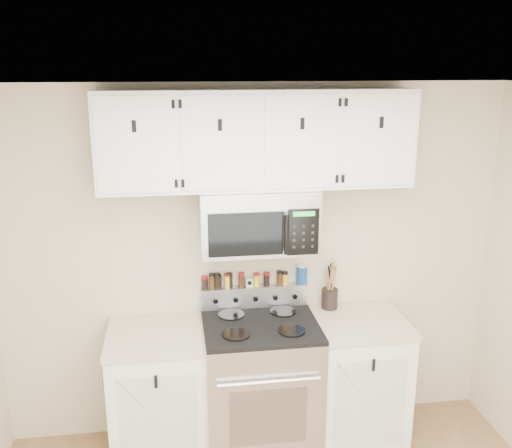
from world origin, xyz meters
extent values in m
cube|color=#C1AD91|center=(0.00, 1.75, 1.25)|extent=(3.50, 0.01, 2.50)
cube|color=white|center=(0.00, 0.00, 2.50)|extent=(3.50, 3.50, 0.01)
cube|color=#B7B7BA|center=(0.00, 1.43, 0.46)|extent=(0.76, 0.65, 0.92)
cube|color=black|center=(0.00, 1.11, 0.45)|extent=(0.50, 0.02, 0.40)
cube|color=black|center=(0.00, 1.43, 0.94)|extent=(0.76, 0.65, 0.03)
cube|color=#B7B7BA|center=(0.00, 1.71, 1.03)|extent=(0.76, 0.08, 0.15)
cylinder|color=black|center=(-0.18, 1.28, 0.96)|extent=(0.18, 0.18, 0.01)
cylinder|color=black|center=(0.18, 1.28, 0.96)|extent=(0.18, 0.18, 0.01)
cylinder|color=black|center=(-0.18, 1.57, 0.96)|extent=(0.18, 0.18, 0.01)
cylinder|color=black|center=(0.18, 1.57, 0.96)|extent=(0.18, 0.18, 0.01)
cube|color=white|center=(-0.69, 1.45, 0.44)|extent=(0.62, 0.60, 0.88)
cube|color=#BEB291|center=(-0.69, 1.45, 0.90)|extent=(0.64, 0.62, 0.04)
cube|color=white|center=(0.69, 1.45, 0.44)|extent=(0.62, 0.60, 0.88)
cube|color=#BEB291|center=(0.69, 1.45, 0.90)|extent=(0.64, 0.62, 0.04)
cube|color=#9E9EA3|center=(0.00, 1.56, 1.63)|extent=(0.76, 0.38, 0.42)
cube|color=#B7B7BA|center=(0.00, 1.36, 1.80)|extent=(0.73, 0.01, 0.08)
cube|color=black|center=(-0.10, 1.36, 1.59)|extent=(0.47, 0.01, 0.28)
cube|color=black|center=(0.26, 1.36, 1.59)|extent=(0.20, 0.01, 0.30)
cylinder|color=black|center=(0.15, 1.33, 1.59)|extent=(0.03, 0.03, 0.26)
cube|color=white|center=(0.00, 1.58, 2.15)|extent=(2.00, 0.33, 0.62)
cube|color=white|center=(-0.75, 1.41, 2.15)|extent=(0.46, 0.01, 0.57)
cube|color=black|center=(-0.75, 1.41, 2.26)|extent=(0.02, 0.01, 0.07)
cube|color=white|center=(-0.25, 1.41, 2.15)|extent=(0.46, 0.01, 0.57)
cube|color=black|center=(-0.25, 1.41, 2.26)|extent=(0.03, 0.01, 0.07)
cube|color=white|center=(0.25, 1.41, 2.15)|extent=(0.46, 0.01, 0.57)
cube|color=black|center=(0.25, 1.41, 2.26)|extent=(0.03, 0.01, 0.07)
cube|color=white|center=(0.75, 1.41, 2.15)|extent=(0.46, 0.01, 0.57)
cube|color=black|center=(0.75, 1.41, 2.26)|extent=(0.02, 0.01, 0.07)
cylinder|color=black|center=(0.54, 1.66, 0.99)|extent=(0.11, 0.11, 0.14)
cylinder|color=olive|center=(0.54, 1.66, 1.10)|extent=(0.01, 0.01, 0.27)
cylinder|color=olive|center=(0.56, 1.65, 1.11)|extent=(0.01, 0.01, 0.29)
cylinder|color=olive|center=(0.52, 1.67, 1.09)|extent=(0.01, 0.01, 0.25)
cylinder|color=black|center=(0.55, 1.68, 1.10)|extent=(0.01, 0.01, 0.26)
cylinder|color=olive|center=(0.53, 1.64, 1.11)|extent=(0.01, 0.01, 0.28)
cube|color=silver|center=(-0.04, 1.71, 1.13)|extent=(0.05, 0.05, 0.06)
cylinder|color=navy|center=(0.34, 1.71, 1.17)|extent=(0.07, 0.07, 0.13)
cylinder|color=white|center=(0.34, 1.71, 1.23)|extent=(0.08, 0.08, 0.01)
cylinder|color=black|center=(-0.35, 1.71, 1.14)|extent=(0.04, 0.04, 0.08)
cylinder|color=maroon|center=(-0.35, 1.71, 1.18)|extent=(0.05, 0.05, 0.02)
cylinder|color=#432D10|center=(-0.30, 1.71, 1.15)|extent=(0.04, 0.04, 0.09)
cylinder|color=black|center=(-0.30, 1.71, 1.20)|extent=(0.04, 0.04, 0.02)
cylinder|color=black|center=(-0.26, 1.71, 1.15)|extent=(0.04, 0.04, 0.09)
cylinder|color=black|center=(-0.26, 1.71, 1.20)|extent=(0.04, 0.04, 0.02)
cylinder|color=black|center=(-0.25, 1.71, 1.14)|extent=(0.03, 0.03, 0.08)
cylinder|color=black|center=(-0.25, 1.71, 1.19)|extent=(0.04, 0.04, 0.02)
cylinder|color=yellow|center=(-0.19, 1.71, 1.14)|extent=(0.04, 0.04, 0.09)
cylinder|color=#AC0D10|center=(-0.19, 1.71, 1.20)|extent=(0.05, 0.05, 0.02)
cylinder|color=black|center=(-0.17, 1.71, 1.15)|extent=(0.04, 0.04, 0.09)
cylinder|color=black|center=(-0.17, 1.71, 1.20)|extent=(0.04, 0.04, 0.02)
cylinder|color=#42200F|center=(-0.09, 1.71, 1.15)|extent=(0.04, 0.04, 0.09)
cylinder|color=#B30F0D|center=(-0.09, 1.71, 1.20)|extent=(0.04, 0.04, 0.02)
cylinder|color=yellow|center=(0.01, 1.71, 1.14)|extent=(0.04, 0.04, 0.08)
cylinder|color=#9E160C|center=(0.01, 1.71, 1.19)|extent=(0.04, 0.04, 0.02)
cylinder|color=black|center=(0.09, 1.71, 1.14)|extent=(0.04, 0.04, 0.08)
cylinder|color=#9D0C0D|center=(0.09, 1.71, 1.19)|extent=(0.04, 0.04, 0.02)
cylinder|color=#39220D|center=(0.18, 1.71, 1.14)|extent=(0.04, 0.04, 0.09)
cylinder|color=black|center=(0.18, 1.71, 1.19)|extent=(0.04, 0.04, 0.02)
cylinder|color=gold|center=(0.22, 1.71, 1.14)|extent=(0.04, 0.04, 0.08)
cylinder|color=black|center=(0.22, 1.71, 1.19)|extent=(0.04, 0.04, 0.02)
camera|label=1|loc=(-0.54, -1.99, 2.62)|focal=40.00mm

